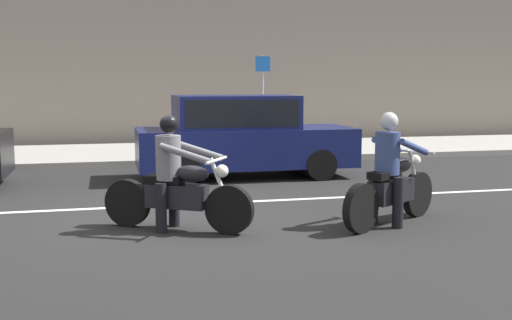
{
  "coord_description": "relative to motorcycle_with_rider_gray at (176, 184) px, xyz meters",
  "views": [
    {
      "loc": [
        -0.8,
        -9.12,
        2.0
      ],
      "look_at": [
        1.21,
        -0.77,
        0.92
      ],
      "focal_mm": 43.7,
      "sensor_mm": 36.0,
      "label": 1
    }
  ],
  "objects": [
    {
      "name": "lane_marking_stripe",
      "position": [
        -0.66,
        1.72,
        -0.63
      ],
      "size": [
        18.0,
        0.14,
        0.01
      ],
      "primitive_type": "cube",
      "color": "silver",
      "rests_on": "ground_plane"
    },
    {
      "name": "ground_plane",
      "position": [
        -0.09,
        0.82,
        -0.63
      ],
      "size": [
        80.0,
        80.0,
        0.0
      ],
      "primitive_type": "plane",
      "color": "black"
    },
    {
      "name": "motorcycle_with_rider_gray",
      "position": [
        0.0,
        0.0,
        0.0
      ],
      "size": [
        1.91,
        1.23,
        1.56
      ],
      "color": "black",
      "rests_on": "ground_plane"
    },
    {
      "name": "street_sign_post",
      "position": [
        3.6,
        9.5,
        1.09
      ],
      "size": [
        0.44,
        0.08,
        2.63
      ],
      "color": "gray",
      "rests_on": "sidewalk_slab"
    },
    {
      "name": "motorcycle_with_rider_denim_blue",
      "position": [
        2.96,
        -0.36,
        0.01
      ],
      "size": [
        1.86,
        1.24,
        1.59
      ],
      "color": "black",
      "rests_on": "ground_plane"
    },
    {
      "name": "parked_sedan_navy",
      "position": [
        1.86,
        4.41,
        0.25
      ],
      "size": [
        4.49,
        1.82,
        1.72
      ],
      "color": "#11194C",
      "rests_on": "ground_plane"
    },
    {
      "name": "sidewalk_slab",
      "position": [
        -0.09,
        8.82,
        -0.56
      ],
      "size": [
        40.0,
        4.4,
        0.14
      ],
      "primitive_type": "cube",
      "color": "#99968E",
      "rests_on": "ground_plane"
    }
  ]
}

